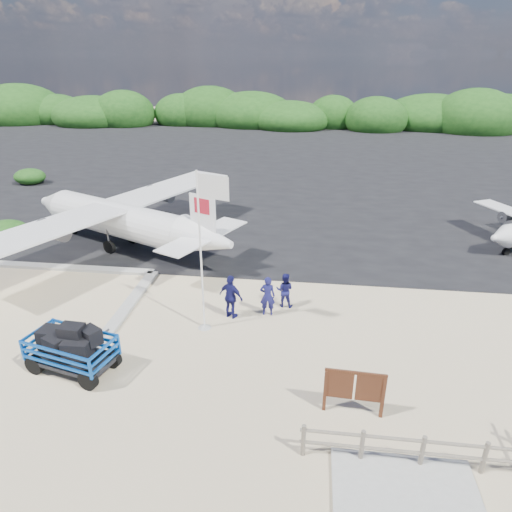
% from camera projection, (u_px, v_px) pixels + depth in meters
% --- Properties ---
extents(ground, '(160.00, 160.00, 0.00)m').
position_uv_depth(ground, '(226.00, 339.00, 16.95)').
color(ground, beige).
extents(asphalt_apron, '(90.00, 50.00, 0.04)m').
position_uv_depth(asphalt_apron, '(283.00, 164.00, 44.17)').
color(asphalt_apron, '#B2B2B2').
rests_on(asphalt_apron, ground).
extents(lagoon, '(9.00, 7.00, 0.40)m').
position_uv_depth(lagoon, '(24.00, 304.00, 19.34)').
color(lagoon, '#B2B2B2').
rests_on(lagoon, ground).
extents(walkway_pad, '(3.50, 2.50, 0.10)m').
position_uv_depth(walkway_pad, '(406.00, 498.00, 10.88)').
color(walkway_pad, '#B2B2B2').
rests_on(walkway_pad, ground).
extents(vegetation_band, '(124.00, 8.00, 4.40)m').
position_uv_depth(vegetation_band, '(295.00, 127.00, 66.85)').
color(vegetation_band, '#B2B2B2').
rests_on(vegetation_band, ground).
extents(fence, '(6.40, 2.00, 1.10)m').
position_uv_depth(fence, '(419.00, 466.00, 11.73)').
color(fence, '#B2B2B2').
rests_on(fence, ground).
extents(baggage_cart, '(3.38, 2.43, 1.52)m').
position_uv_depth(baggage_cart, '(75.00, 370.00, 15.33)').
color(baggage_cart, '#0B47A5').
rests_on(baggage_cart, ground).
extents(flagpole, '(1.34, 0.89, 6.18)m').
position_uv_depth(flagpole, '(205.00, 327.00, 17.69)').
color(flagpole, white).
rests_on(flagpole, ground).
extents(signboard, '(1.87, 0.28, 1.54)m').
position_uv_depth(signboard, '(352.00, 413.00, 13.48)').
color(signboard, '#4D2716').
rests_on(signboard, ground).
extents(crew_a, '(0.64, 0.44, 1.69)m').
position_uv_depth(crew_a, '(267.00, 296.00, 18.26)').
color(crew_a, '#151551').
rests_on(crew_a, ground).
extents(crew_b, '(0.78, 0.63, 1.50)m').
position_uv_depth(crew_b, '(285.00, 290.00, 18.92)').
color(crew_b, '#151551').
rests_on(crew_b, ground).
extents(crew_c, '(1.17, 0.86, 1.84)m').
position_uv_depth(crew_c, '(231.00, 297.00, 18.03)').
color(crew_c, '#151551').
rests_on(crew_c, ground).
extents(aircraft_large, '(21.90, 21.90, 4.95)m').
position_uv_depth(aircraft_large, '(466.00, 197.00, 33.84)').
color(aircraft_large, '#B2B2B2').
rests_on(aircraft_large, ground).
extents(aircraft_small, '(9.15, 9.15, 2.46)m').
position_uv_depth(aircraft_small, '(160.00, 147.00, 52.34)').
color(aircraft_small, '#B2B2B2').
rests_on(aircraft_small, ground).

